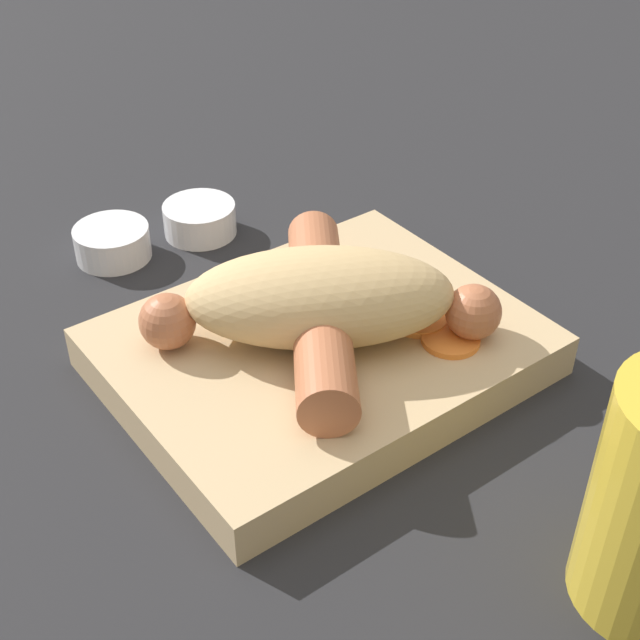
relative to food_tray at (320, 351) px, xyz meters
name	(u,v)px	position (x,y,z in m)	size (l,w,h in m)	color
ground_plane	(320,369)	(0.00, 0.00, -0.01)	(3.00, 3.00, 0.00)	#232326
food_tray	(320,351)	(0.00, 0.00, 0.00)	(0.24, 0.19, 0.03)	tan
bread_roll	(316,300)	(0.00, 0.00, 0.04)	(0.17, 0.14, 0.05)	tan
sausage	(321,317)	(0.00, 0.00, 0.03)	(0.18, 0.16, 0.03)	#B26642
pickled_veggies	(435,327)	(-0.06, 0.04, 0.02)	(0.05, 0.07, 0.00)	orange
condiment_cup_near	(200,221)	(-0.02, -0.18, 0.00)	(0.05, 0.05, 0.02)	white
condiment_cup_far	(113,244)	(0.04, -0.19, 0.00)	(0.05, 0.05, 0.02)	white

